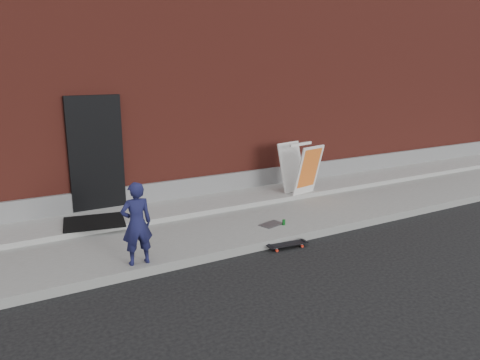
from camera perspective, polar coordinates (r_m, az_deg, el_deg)
ground at (r=8.39m, az=6.19°, el=-7.78°), size 80.00×80.00×0.00m
sidewalk at (r=9.54m, az=0.91°, el=-4.52°), size 20.00×3.00×0.15m
apron at (r=10.25m, az=-1.66°, el=-2.49°), size 20.00×1.20×0.10m
building at (r=14.07m, az=-10.77°, el=11.21°), size 20.00×8.10×5.00m
child at (r=7.14m, az=-12.49°, el=-5.21°), size 0.48×0.32×1.27m
skateboard at (r=8.19m, az=5.80°, el=-7.82°), size 0.73×0.26×0.08m
pizza_sign at (r=10.63m, az=7.42°, el=1.45°), size 0.84×0.93×1.14m
soda_can at (r=8.86m, az=5.36°, el=-5.15°), size 0.06×0.06×0.11m
doormat at (r=9.06m, az=-17.35°, el=-4.91°), size 1.22×1.05×0.03m
utility_plate at (r=8.88m, az=3.87°, el=-5.41°), size 0.50×0.39×0.01m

